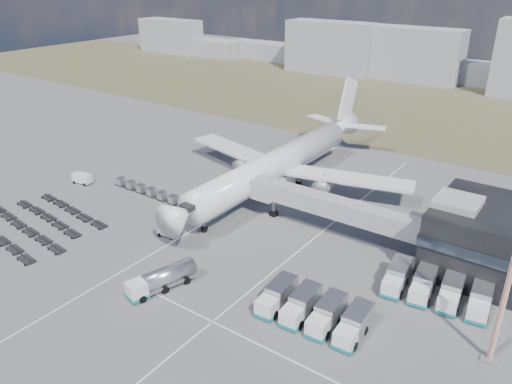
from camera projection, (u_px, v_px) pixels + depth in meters
The scene contains 15 objects.
ground at pixel (166, 255), 76.66m from camera, with size 420.00×420.00×0.00m, color #565659.
grass_strip at pixel (413, 106), 158.21m from camera, with size 420.00×90.00×0.01m, color brown.
lane_markings at pixel (228, 266), 73.72m from camera, with size 47.12×110.00×0.01m.
jet_bridge at pixel (323, 204), 81.30m from camera, with size 30.30×3.80×7.05m.
airliner at pixel (281, 162), 98.47m from camera, with size 51.59×64.53×17.62m.
skyline at pixel (468, 63), 179.82m from camera, with size 313.45×24.38×25.12m.
fuel_tanker at pixel (162, 279), 67.97m from camera, with size 5.11×10.18×3.19m.
pushback_tug at pixel (168, 232), 81.83m from camera, with size 3.19×1.80×1.45m, color white.
utility_van at pixel (82, 179), 101.42m from camera, with size 3.92×1.78×2.13m, color white.
catering_truck at pixel (281, 183), 98.11m from camera, with size 3.23×6.61×2.93m.
service_trucks_near at pixel (314, 310), 61.91m from camera, with size 13.50×7.90×2.92m.
service_trucks_far at pixel (437, 288), 66.09m from camera, with size 13.99×8.76×2.94m.
uld_row at pixel (157, 194), 94.99m from camera, with size 22.59×1.55×1.53m.
baggage_dollies at pixel (33, 223), 85.55m from camera, with size 25.60×17.08×0.75m.
floodlight_mast at pixel (510, 274), 51.57m from camera, with size 2.14×1.76×22.82m.
Camera 1 is at (49.45, -45.54, 40.53)m, focal length 35.00 mm.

